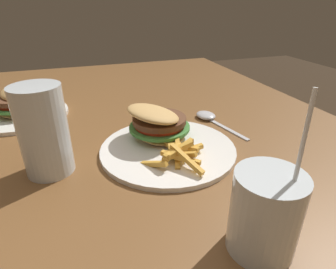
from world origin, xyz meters
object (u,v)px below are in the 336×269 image
(meal_plate_near, at_px, (163,135))
(meal_plate_far, at_px, (20,106))
(beer_glass, at_px, (44,134))
(spoon, at_px, (208,116))
(juice_glass, at_px, (264,216))

(meal_plate_near, relative_size, meal_plate_far, 1.14)
(beer_glass, height_order, spoon, beer_glass)
(meal_plate_near, distance_m, spoon, 0.19)
(meal_plate_near, relative_size, spoon, 1.52)
(juice_glass, height_order, spoon, juice_glass)
(beer_glass, height_order, meal_plate_far, beer_glass)
(beer_glass, distance_m, spoon, 0.41)
(spoon, relative_size, meal_plate_far, 0.75)
(meal_plate_near, height_order, beer_glass, beer_glass)
(beer_glass, relative_size, spoon, 0.88)
(meal_plate_near, xyz_separation_m, juice_glass, (-0.30, -0.04, 0.02))
(beer_glass, xyz_separation_m, spoon, (0.12, -0.38, -0.07))
(meal_plate_near, bearing_deg, meal_plate_far, 47.48)
(meal_plate_near, relative_size, juice_glass, 1.32)
(spoon, xyz_separation_m, meal_plate_far, (0.18, 0.47, 0.02))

